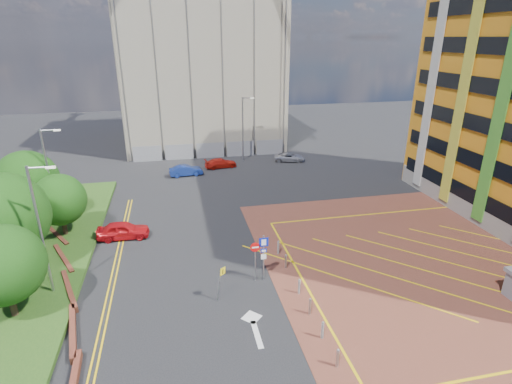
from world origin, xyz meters
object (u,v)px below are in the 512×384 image
object	(u,v)px
lamp_left_near	(41,227)
tree_d	(27,181)
sign_cluster	(260,253)
lamp_left_far	(50,174)
tree_c	(59,200)
lamp_back	(243,127)
car_red_back	(221,163)
warning_sign	(221,280)
car_blue_back	(186,171)
tree_b	(3,216)
car_red_left	(123,230)
car_silver_back	(289,157)
tree_a	(2,265)

from	to	relation	value
lamp_left_near	tree_d	bearing A→B (deg)	110.35
sign_cluster	lamp_left_near	bearing A→B (deg)	175.44
lamp_left_far	tree_c	bearing A→B (deg)	-65.29
lamp_left_far	lamp_back	bearing A→B (deg)	40.86
tree_c	car_red_back	world-z (taller)	tree_c
warning_sign	car_blue_back	world-z (taller)	warning_sign
lamp_left_near	lamp_back	xyz separation A→B (m)	(16.50, 26.00, -0.30)
tree_b	sign_cluster	bearing A→B (deg)	-14.26
tree_c	lamp_left_far	size ratio (longest dim) A/B	0.61
car_red_left	car_silver_back	distance (m)	25.59
tree_d	warning_sign	bearing A→B (deg)	-44.20
lamp_left_near	car_red_left	xyz separation A→B (m)	(3.42, 6.89, -3.98)
tree_b	car_red_back	world-z (taller)	tree_b
tree_d	car_red_left	xyz separation A→B (m)	(7.50, -4.11, -3.19)
lamp_left_near	car_red_back	xyz separation A→B (m)	(13.21, 23.52, -4.10)
tree_c	lamp_back	distance (m)	25.19
tree_c	lamp_back	bearing A→B (deg)	45.68
tree_d	car_red_left	world-z (taller)	tree_d
tree_a	sign_cluster	world-z (taller)	tree_a
car_red_left	car_red_back	distance (m)	19.30
lamp_left_far	lamp_back	size ratio (longest dim) A/B	1.00
tree_d	lamp_left_near	world-z (taller)	lamp_left_near
tree_b	lamp_back	world-z (taller)	lamp_back
lamp_left_far	car_red_left	size ratio (longest dim) A/B	2.01
tree_c	tree_b	bearing A→B (deg)	-111.80
tree_d	lamp_back	xyz separation A→B (m)	(20.58, 15.00, 0.49)
lamp_left_far	sign_cluster	size ratio (longest dim) A/B	2.50
lamp_back	car_blue_back	world-z (taller)	lamp_back
car_silver_back	lamp_left_far	bearing A→B (deg)	135.57
tree_a	warning_sign	size ratio (longest dim) A/B	2.41
sign_cluster	tree_a	bearing A→B (deg)	-176.06
tree_a	warning_sign	world-z (taller)	tree_a
tree_a	car_red_back	distance (m)	29.64
tree_a	car_blue_back	bearing A→B (deg)	65.69
lamp_left_far	car_silver_back	size ratio (longest dim) A/B	2.07
tree_d	car_silver_back	size ratio (longest dim) A/B	1.57
tree_a	tree_c	size ratio (longest dim) A/B	1.10
lamp_left_near	car_silver_back	size ratio (longest dim) A/B	2.07
lamp_left_far	car_red_left	bearing A→B (deg)	-29.84
lamp_back	tree_b	bearing A→B (deg)	-130.41
tree_c	warning_sign	xyz separation A→B (m)	(11.02, -10.63, -1.76)
lamp_left_far	car_red_back	world-z (taller)	lamp_left_far
tree_a	lamp_back	size ratio (longest dim) A/B	0.68
lamp_left_near	lamp_left_far	bearing A→B (deg)	101.31
tree_b	car_silver_back	bearing A→B (deg)	40.25
warning_sign	car_red_left	xyz separation A→B (m)	(-6.52, 9.52, -0.75)
tree_d	sign_cluster	world-z (taller)	tree_d
tree_c	car_blue_back	bearing A→B (deg)	52.98
lamp_left_far	sign_cluster	bearing A→B (deg)	-36.82
sign_cluster	lamp_left_far	bearing A→B (deg)	143.18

